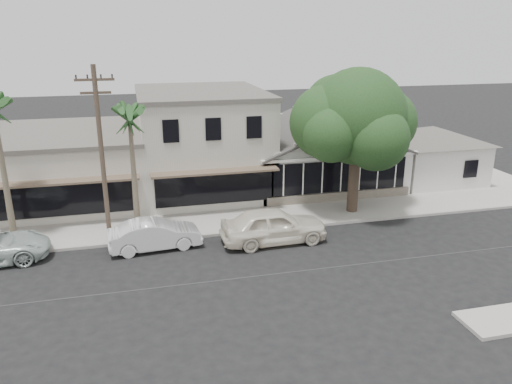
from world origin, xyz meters
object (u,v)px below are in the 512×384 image
object	(u,v)px
car_1	(155,235)
utility_pole	(102,154)
car_0	(274,225)
shade_tree	(354,119)

from	to	relation	value
car_1	utility_pole	bearing A→B (deg)	58.90
car_0	shade_tree	world-z (taller)	shade_tree
car_0	shade_tree	distance (m)	8.09
car_0	shade_tree	bearing A→B (deg)	-61.66
car_1	shade_tree	world-z (taller)	shade_tree
car_0	car_1	xyz separation A→B (m)	(-5.98, 0.66, -0.18)
car_1	shade_tree	bearing A→B (deg)	-82.52
utility_pole	shade_tree	world-z (taller)	utility_pole
utility_pole	shade_tree	distance (m)	14.01
utility_pole	shade_tree	xyz separation A→B (m)	(13.90, 1.56, 0.86)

